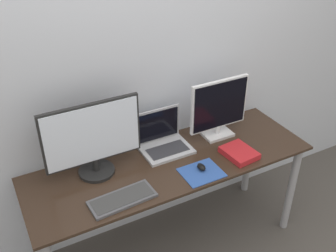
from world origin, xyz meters
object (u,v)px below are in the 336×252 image
object	(u,v)px
monitor_left	(93,139)
mouse	(201,167)
monitor_right	(219,108)
keyboard	(122,199)
laptop	(163,139)
book	(239,153)

from	to	relation	value
monitor_left	mouse	world-z (taller)	monitor_left
monitor_right	keyboard	xyz separation A→B (m)	(-0.82, -0.30, -0.20)
monitor_right	laptop	distance (m)	0.42
laptop	monitor_right	bearing A→B (deg)	-6.78
laptop	keyboard	world-z (taller)	laptop
monitor_right	mouse	world-z (taller)	monitor_right
laptop	mouse	distance (m)	0.34
laptop	keyboard	size ratio (longest dim) A/B	0.84
keyboard	mouse	xyz separation A→B (m)	(0.52, 0.02, 0.01)
laptop	book	distance (m)	0.49
monitor_right	laptop	bearing A→B (deg)	173.22
monitor_left	monitor_right	size ratio (longest dim) A/B	1.36
monitor_right	book	world-z (taller)	monitor_right
laptop	book	xyz separation A→B (m)	(0.38, -0.31, -0.04)
laptop	book	bearing A→B (deg)	-38.81
laptop	mouse	bearing A→B (deg)	-73.99
mouse	book	distance (m)	0.29
keyboard	monitor_left	bearing A→B (deg)	98.06
laptop	monitor_left	bearing A→B (deg)	-174.29
keyboard	book	xyz separation A→B (m)	(0.81, 0.04, 0.01)
keyboard	mouse	world-z (taller)	mouse
monitor_right	keyboard	size ratio (longest dim) A/B	1.13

